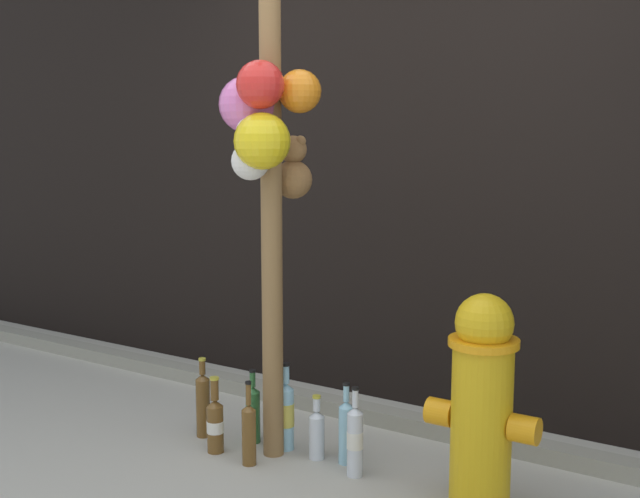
{
  "coord_description": "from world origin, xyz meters",
  "views": [
    {
      "loc": [
        1.9,
        -2.27,
        1.48
      ],
      "look_at": [
        0.07,
        0.55,
        0.99
      ],
      "focal_mm": 44.36,
      "sensor_mm": 36.0,
      "label": 1
    }
  ],
  "objects_px": {
    "fire_hydrant": "(482,402)",
    "memorial_post": "(267,100)",
    "bottle_2": "(286,414)",
    "bottle_3": "(346,430)",
    "bottle_7": "(215,423)",
    "bottle_4": "(203,403)",
    "bottle_6": "(317,432)",
    "bottle_5": "(253,413)",
    "bottle_1": "(249,432)",
    "bottle_0": "(355,440)"
  },
  "relations": [
    {
      "from": "bottle_5",
      "to": "bottle_0",
      "type": "bearing_deg",
      "value": -5.79
    },
    {
      "from": "bottle_1",
      "to": "bottle_3",
      "type": "xyz_separation_m",
      "value": [
        0.36,
        0.25,
        0.0
      ]
    },
    {
      "from": "bottle_3",
      "to": "bottle_2",
      "type": "bearing_deg",
      "value": -177.51
    },
    {
      "from": "memorial_post",
      "to": "bottle_6",
      "type": "height_order",
      "value": "memorial_post"
    },
    {
      "from": "bottle_3",
      "to": "bottle_4",
      "type": "height_order",
      "value": "bottle_4"
    },
    {
      "from": "bottle_1",
      "to": "bottle_4",
      "type": "xyz_separation_m",
      "value": [
        -0.4,
        0.14,
        0.02
      ]
    },
    {
      "from": "bottle_0",
      "to": "bottle_7",
      "type": "xyz_separation_m",
      "value": [
        -0.68,
        -0.13,
        -0.02
      ]
    },
    {
      "from": "bottle_2",
      "to": "bottle_3",
      "type": "xyz_separation_m",
      "value": [
        0.32,
        0.01,
        -0.02
      ]
    },
    {
      "from": "fire_hydrant",
      "to": "bottle_4",
      "type": "height_order",
      "value": "fire_hydrant"
    },
    {
      "from": "bottle_6",
      "to": "bottle_4",
      "type": "bearing_deg",
      "value": -172.82
    },
    {
      "from": "bottle_1",
      "to": "bottle_2",
      "type": "height_order",
      "value": "bottle_2"
    },
    {
      "from": "memorial_post",
      "to": "bottle_3",
      "type": "xyz_separation_m",
      "value": [
        0.32,
        0.14,
        -1.47
      ]
    },
    {
      "from": "memorial_post",
      "to": "bottle_0",
      "type": "height_order",
      "value": "memorial_post"
    },
    {
      "from": "bottle_1",
      "to": "bottle_5",
      "type": "height_order",
      "value": "bottle_1"
    },
    {
      "from": "fire_hydrant",
      "to": "bottle_3",
      "type": "xyz_separation_m",
      "value": [
        -0.67,
        0.09,
        -0.29
      ]
    },
    {
      "from": "bottle_7",
      "to": "bottle_4",
      "type": "bearing_deg",
      "value": 146.53
    },
    {
      "from": "bottle_4",
      "to": "bottle_7",
      "type": "bearing_deg",
      "value": -33.47
    },
    {
      "from": "bottle_5",
      "to": "bottle_3",
      "type": "bearing_deg",
      "value": 3.47
    },
    {
      "from": "memorial_post",
      "to": "bottle_2",
      "type": "bearing_deg",
      "value": 91.48
    },
    {
      "from": "fire_hydrant",
      "to": "memorial_post",
      "type": "bearing_deg",
      "value": -177.1
    },
    {
      "from": "fire_hydrant",
      "to": "bottle_0",
      "type": "bearing_deg",
      "value": -179.65
    },
    {
      "from": "bottle_2",
      "to": "memorial_post",
      "type": "bearing_deg",
      "value": -88.52
    },
    {
      "from": "fire_hydrant",
      "to": "bottle_2",
      "type": "relative_size",
      "value": 2.08
    },
    {
      "from": "bottle_2",
      "to": "bottle_5",
      "type": "height_order",
      "value": "bottle_2"
    },
    {
      "from": "bottle_0",
      "to": "bottle_2",
      "type": "relative_size",
      "value": 0.96
    },
    {
      "from": "bottle_4",
      "to": "bottle_6",
      "type": "relative_size",
      "value": 1.32
    },
    {
      "from": "bottle_2",
      "to": "bottle_0",
      "type": "bearing_deg",
      "value": -10.43
    },
    {
      "from": "memorial_post",
      "to": "bottle_6",
      "type": "distance_m",
      "value": 1.51
    },
    {
      "from": "bottle_4",
      "to": "bottle_5",
      "type": "bearing_deg",
      "value": 16.56
    },
    {
      "from": "bottle_2",
      "to": "bottle_4",
      "type": "distance_m",
      "value": 0.44
    },
    {
      "from": "bottle_3",
      "to": "bottle_7",
      "type": "distance_m",
      "value": 0.62
    },
    {
      "from": "bottle_1",
      "to": "bottle_3",
      "type": "distance_m",
      "value": 0.44
    },
    {
      "from": "memorial_post",
      "to": "bottle_2",
      "type": "xyz_separation_m",
      "value": [
        -0.0,
        0.12,
        -1.45
      ]
    },
    {
      "from": "bottle_1",
      "to": "bottle_5",
      "type": "distance_m",
      "value": 0.26
    },
    {
      "from": "bottle_2",
      "to": "fire_hydrant",
      "type": "bearing_deg",
      "value": -4.29
    },
    {
      "from": "bottle_2",
      "to": "bottle_6",
      "type": "xyz_separation_m",
      "value": [
        0.18,
        -0.01,
        -0.05
      ]
    },
    {
      "from": "bottle_1",
      "to": "bottle_4",
      "type": "bearing_deg",
      "value": 160.13
    },
    {
      "from": "fire_hydrant",
      "to": "bottle_6",
      "type": "height_order",
      "value": "fire_hydrant"
    },
    {
      "from": "memorial_post",
      "to": "bottle_1",
      "type": "relative_size",
      "value": 7.1
    },
    {
      "from": "bottle_3",
      "to": "memorial_post",
      "type": "bearing_deg",
      "value": -156.55
    },
    {
      "from": "bottle_0",
      "to": "bottle_2",
      "type": "distance_m",
      "value": 0.43
    },
    {
      "from": "bottle_0",
      "to": "bottle_4",
      "type": "relative_size",
      "value": 1.01
    },
    {
      "from": "memorial_post",
      "to": "bottle_1",
      "type": "height_order",
      "value": "memorial_post"
    },
    {
      "from": "bottle_0",
      "to": "bottle_3",
      "type": "height_order",
      "value": "bottle_0"
    },
    {
      "from": "bottle_3",
      "to": "bottle_7",
      "type": "height_order",
      "value": "bottle_3"
    },
    {
      "from": "memorial_post",
      "to": "fire_hydrant",
      "type": "distance_m",
      "value": 1.54
    },
    {
      "from": "bottle_5",
      "to": "bottle_4",
      "type": "bearing_deg",
      "value": -163.44
    },
    {
      "from": "bottle_3",
      "to": "fire_hydrant",
      "type": "bearing_deg",
      "value": -7.53
    },
    {
      "from": "bottle_0",
      "to": "bottle_4",
      "type": "distance_m",
      "value": 0.86
    },
    {
      "from": "bottle_2",
      "to": "bottle_3",
      "type": "height_order",
      "value": "bottle_2"
    }
  ]
}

